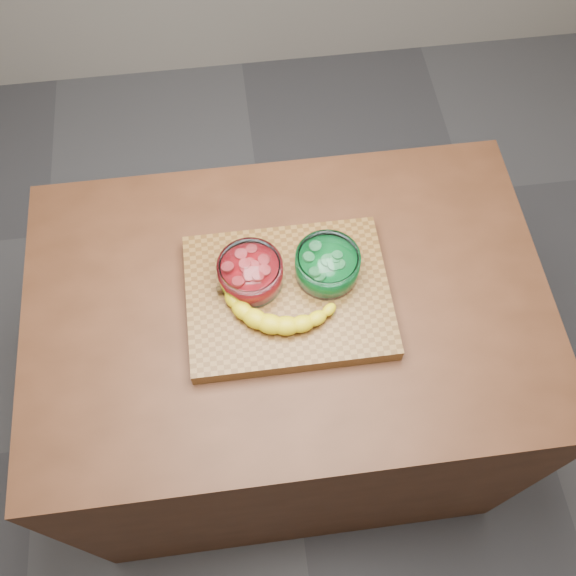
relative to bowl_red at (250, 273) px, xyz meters
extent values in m
plane|color=#515155|center=(0.08, -0.04, -0.97)|extent=(3.50, 3.50, 0.00)
cube|color=#502B18|center=(0.08, -0.04, -0.52)|extent=(1.20, 0.80, 0.90)
cube|color=brown|center=(0.08, -0.04, -0.05)|extent=(0.45, 0.35, 0.04)
cylinder|color=white|center=(0.00, 0.00, 0.00)|extent=(0.14, 0.14, 0.07)
cylinder|color=red|center=(0.00, 0.00, -0.01)|extent=(0.12, 0.12, 0.04)
cylinder|color=#FF5056|center=(0.00, 0.00, 0.02)|extent=(0.11, 0.11, 0.02)
cylinder|color=white|center=(0.17, 0.00, 0.00)|extent=(0.14, 0.14, 0.07)
cylinder|color=#0E8B33|center=(0.17, 0.00, -0.01)|extent=(0.12, 0.12, 0.04)
cylinder|color=#65D77B|center=(0.17, 0.00, 0.02)|extent=(0.12, 0.12, 0.02)
camera|label=1|loc=(-0.01, -0.70, 1.22)|focal=40.00mm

